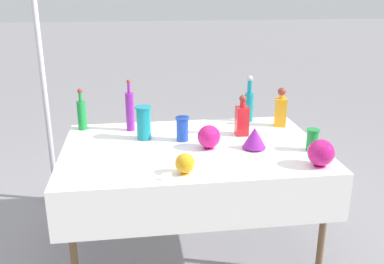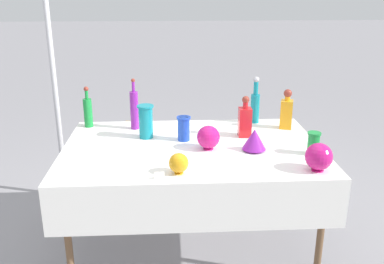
{
  "view_description": "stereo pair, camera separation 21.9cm",
  "coord_description": "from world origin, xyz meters",
  "px_view_note": "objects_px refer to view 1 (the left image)",
  "views": [
    {
      "loc": [
        -0.37,
        -2.69,
        1.8
      ],
      "look_at": [
        0.0,
        0.0,
        0.86
      ],
      "focal_mm": 40.0,
      "sensor_mm": 36.0,
      "label": 1
    },
    {
      "loc": [
        -0.15,
        -2.72,
        1.8
      ],
      "look_at": [
        0.0,
        0.0,
        0.86
      ],
      "focal_mm": 40.0,
      "sensor_mm": 36.0,
      "label": 2
    }
  ],
  "objects_px": {
    "tall_bottle_2": "(249,103)",
    "fluted_vase_0": "(254,138)",
    "square_decanter_0": "(281,109)",
    "slender_vase_0": "(144,122)",
    "tall_bottle_0": "(130,110)",
    "round_bowl_2": "(185,163)",
    "square_decanter_1": "(242,119)",
    "slender_vase_2": "(312,139)",
    "cardboard_box_behind_left": "(133,153)",
    "round_bowl_0": "(209,137)",
    "round_bowl_1": "(321,153)",
    "slender_vase_1": "(182,128)",
    "canopy_pole": "(44,90)",
    "tall_bottle_1": "(82,114)"
  },
  "relations": [
    {
      "from": "tall_bottle_2",
      "to": "fluted_vase_0",
      "type": "xyz_separation_m",
      "value": [
        -0.12,
        -0.6,
        -0.07
      ]
    },
    {
      "from": "square_decanter_0",
      "to": "slender_vase_0",
      "type": "relative_size",
      "value": 1.27
    },
    {
      "from": "tall_bottle_0",
      "to": "round_bowl_2",
      "type": "height_order",
      "value": "tall_bottle_0"
    },
    {
      "from": "square_decanter_0",
      "to": "slender_vase_0",
      "type": "distance_m",
      "value": 1.06
    },
    {
      "from": "square_decanter_1",
      "to": "slender_vase_2",
      "type": "bearing_deg",
      "value": -43.8
    },
    {
      "from": "cardboard_box_behind_left",
      "to": "round_bowl_2",
      "type": "bearing_deg",
      "value": -79.84
    },
    {
      "from": "round_bowl_0",
      "to": "cardboard_box_behind_left",
      "type": "relative_size",
      "value": 0.31
    },
    {
      "from": "round_bowl_1",
      "to": "round_bowl_2",
      "type": "distance_m",
      "value": 0.82
    },
    {
      "from": "slender_vase_1",
      "to": "round_bowl_2",
      "type": "xyz_separation_m",
      "value": [
        -0.05,
        -0.56,
        -0.03
      ]
    },
    {
      "from": "round_bowl_1",
      "to": "fluted_vase_0",
      "type": "bearing_deg",
      "value": 132.62
    },
    {
      "from": "slender_vase_2",
      "to": "round_bowl_1",
      "type": "bearing_deg",
      "value": -101.97
    },
    {
      "from": "slender_vase_2",
      "to": "cardboard_box_behind_left",
      "type": "relative_size",
      "value": 0.28
    },
    {
      "from": "slender_vase_1",
      "to": "round_bowl_2",
      "type": "bearing_deg",
      "value": -95.16
    },
    {
      "from": "square_decanter_0",
      "to": "canopy_pole",
      "type": "relative_size",
      "value": 0.12
    },
    {
      "from": "tall_bottle_1",
      "to": "tall_bottle_2",
      "type": "xyz_separation_m",
      "value": [
        1.3,
        0.03,
        0.03
      ]
    },
    {
      "from": "fluted_vase_0",
      "to": "cardboard_box_behind_left",
      "type": "bearing_deg",
      "value": 119.95
    },
    {
      "from": "slender_vase_1",
      "to": "fluted_vase_0",
      "type": "relative_size",
      "value": 1.09
    },
    {
      "from": "fluted_vase_0",
      "to": "round_bowl_2",
      "type": "distance_m",
      "value": 0.61
    },
    {
      "from": "tall_bottle_0",
      "to": "slender_vase_1",
      "type": "distance_m",
      "value": 0.46
    },
    {
      "from": "tall_bottle_0",
      "to": "fluted_vase_0",
      "type": "xyz_separation_m",
      "value": [
        0.82,
        -0.5,
        -0.08
      ]
    },
    {
      "from": "slender_vase_1",
      "to": "round_bowl_0",
      "type": "bearing_deg",
      "value": -49.1
    },
    {
      "from": "square_decanter_0",
      "to": "round_bowl_2",
      "type": "distance_m",
      "value": 1.15
    },
    {
      "from": "square_decanter_1",
      "to": "slender_vase_1",
      "type": "xyz_separation_m",
      "value": [
        -0.44,
        -0.06,
        -0.03
      ]
    },
    {
      "from": "square_decanter_1",
      "to": "round_bowl_2",
      "type": "relative_size",
      "value": 2.41
    },
    {
      "from": "round_bowl_0",
      "to": "canopy_pole",
      "type": "height_order",
      "value": "canopy_pole"
    },
    {
      "from": "slender_vase_1",
      "to": "cardboard_box_behind_left",
      "type": "distance_m",
      "value": 1.42
    },
    {
      "from": "round_bowl_1",
      "to": "slender_vase_0",
      "type": "bearing_deg",
      "value": 148.59
    },
    {
      "from": "slender_vase_2",
      "to": "round_bowl_1",
      "type": "distance_m",
      "value": 0.26
    },
    {
      "from": "slender_vase_1",
      "to": "fluted_vase_0",
      "type": "xyz_separation_m",
      "value": [
        0.46,
        -0.22,
        -0.01
      ]
    },
    {
      "from": "slender_vase_2",
      "to": "round_bowl_0",
      "type": "xyz_separation_m",
      "value": [
        -0.67,
        0.13,
        0.0
      ]
    },
    {
      "from": "tall_bottle_2",
      "to": "round_bowl_2",
      "type": "distance_m",
      "value": 1.13
    },
    {
      "from": "fluted_vase_0",
      "to": "round_bowl_2",
      "type": "xyz_separation_m",
      "value": [
        -0.51,
        -0.34,
        -0.01
      ]
    },
    {
      "from": "slender_vase_2",
      "to": "round_bowl_2",
      "type": "distance_m",
      "value": 0.91
    },
    {
      "from": "slender_vase_1",
      "to": "canopy_pole",
      "type": "distance_m",
      "value": 1.26
    },
    {
      "from": "square_decanter_1",
      "to": "cardboard_box_behind_left",
      "type": "height_order",
      "value": "square_decanter_1"
    },
    {
      "from": "square_decanter_1",
      "to": "slender_vase_0",
      "type": "distance_m",
      "value": 0.71
    },
    {
      "from": "round_bowl_1",
      "to": "tall_bottle_1",
      "type": "bearing_deg",
      "value": 148.57
    },
    {
      "from": "round_bowl_0",
      "to": "slender_vase_1",
      "type": "bearing_deg",
      "value": 130.9
    },
    {
      "from": "square_decanter_1",
      "to": "slender_vase_1",
      "type": "distance_m",
      "value": 0.45
    },
    {
      "from": "tall_bottle_1",
      "to": "cardboard_box_behind_left",
      "type": "height_order",
      "value": "tall_bottle_1"
    },
    {
      "from": "tall_bottle_0",
      "to": "square_decanter_1",
      "type": "distance_m",
      "value": 0.83
    },
    {
      "from": "slender_vase_1",
      "to": "round_bowl_1",
      "type": "height_order",
      "value": "slender_vase_1"
    },
    {
      "from": "tall_bottle_2",
      "to": "round_bowl_1",
      "type": "height_order",
      "value": "tall_bottle_2"
    },
    {
      "from": "fluted_vase_0",
      "to": "round_bowl_0",
      "type": "bearing_deg",
      "value": 172.07
    },
    {
      "from": "square_decanter_0",
      "to": "square_decanter_1",
      "type": "bearing_deg",
      "value": -154.49
    },
    {
      "from": "round_bowl_2",
      "to": "cardboard_box_behind_left",
      "type": "xyz_separation_m",
      "value": [
        -0.32,
        1.76,
        -0.62
      ]
    },
    {
      "from": "slender_vase_0",
      "to": "round_bowl_0",
      "type": "xyz_separation_m",
      "value": [
        0.42,
        -0.25,
        -0.04
      ]
    },
    {
      "from": "fluted_vase_0",
      "to": "tall_bottle_2",
      "type": "bearing_deg",
      "value": 78.65
    },
    {
      "from": "tall_bottle_1",
      "to": "slender_vase_1",
      "type": "relative_size",
      "value": 1.84
    },
    {
      "from": "slender_vase_0",
      "to": "round_bowl_0",
      "type": "relative_size",
      "value": 1.48
    }
  ]
}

